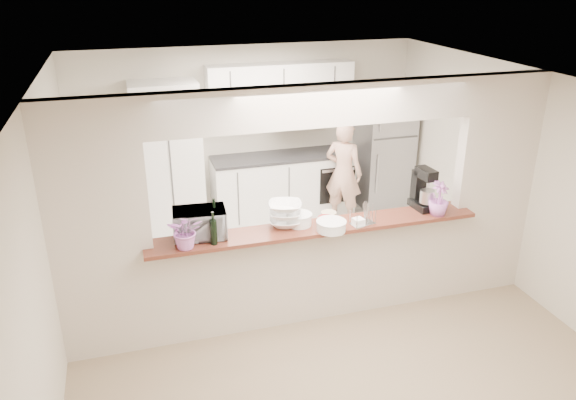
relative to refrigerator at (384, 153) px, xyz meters
name	(u,v)px	position (x,y,z in m)	size (l,w,h in m)	color
floor	(313,315)	(-2.05, -2.65, -0.85)	(6.00, 6.00, 0.00)	gray
tile_overlay	(275,251)	(-2.05, -1.10, -0.84)	(5.00, 2.90, 0.01)	silver
partition	(316,188)	(-2.05, -2.65, 0.63)	(5.00, 0.15, 2.50)	beige
bar_counter	(314,269)	(-2.05, -2.65, -0.27)	(3.40, 0.38, 1.09)	beige
kitchen_cabinets	(240,156)	(-2.24, 0.07, 0.12)	(3.15, 0.62, 2.25)	white
refrigerator	(384,153)	(0.00, 0.00, 0.00)	(0.75, 0.70, 1.70)	#A7A7AC
flower_left	(186,230)	(-3.35, -2.80, 0.41)	(0.31, 0.27, 0.35)	pink
wine_bottle_a	(214,232)	(-3.10, -2.80, 0.37)	(0.07, 0.07, 0.33)	black
wine_bottle_b	(215,220)	(-3.05, -2.58, 0.38)	(0.07, 0.07, 0.37)	black
toaster_oven	(200,223)	(-3.20, -2.60, 0.38)	(0.50, 0.34, 0.28)	#ACABB0
serving_bowls	(285,215)	(-2.35, -2.60, 0.36)	(0.33, 0.33, 0.24)	white
plate_stack_a	(299,219)	(-2.21, -2.62, 0.30)	(0.26, 0.26, 0.12)	white
plate_stack_b	(331,226)	(-1.95, -2.84, 0.29)	(0.30, 0.30, 0.10)	white
red_bowl	(326,221)	(-1.95, -2.68, 0.28)	(0.16, 0.16, 0.07)	maroon
tan_bowl	(329,215)	(-1.87, -2.57, 0.28)	(0.16, 0.16, 0.07)	#C6B28C
utensil_caddy	(363,216)	(-1.60, -2.80, 0.34)	(0.27, 0.19, 0.23)	silver
stand_mixer	(423,190)	(-0.82, -2.58, 0.44)	(0.22, 0.32, 0.45)	black
flower_right	(439,198)	(-0.75, -2.80, 0.42)	(0.21, 0.21, 0.37)	#D271CC
person	(343,174)	(-0.85, -0.47, -0.09)	(0.55, 0.36, 1.51)	#DDA88F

